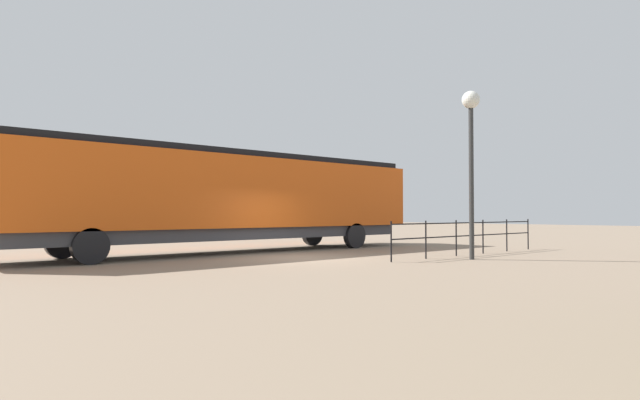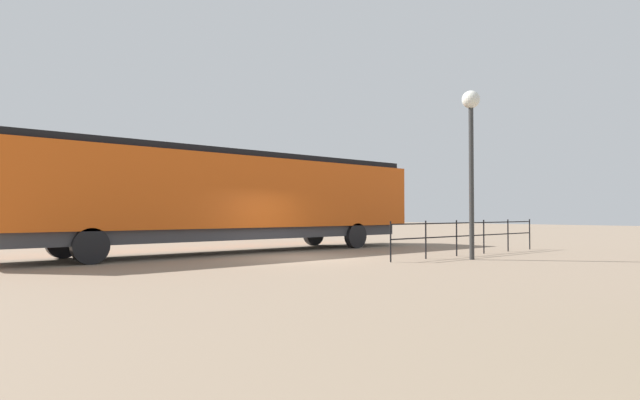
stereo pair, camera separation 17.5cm
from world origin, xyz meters
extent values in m
plane|color=#84705B|center=(0.00, 0.00, 0.00)|extent=(120.00, 120.00, 0.00)
cube|color=#D15114|center=(-3.73, -0.59, 2.34)|extent=(3.15, 17.58, 2.68)
cube|color=black|center=(-3.73, 7.16, 1.94)|extent=(3.03, 2.10, 1.87)
cube|color=black|center=(-3.73, -0.59, 3.80)|extent=(2.84, 16.88, 0.24)
cube|color=#38383D|center=(-3.73, -0.59, 0.78)|extent=(2.84, 16.18, 0.45)
cylinder|color=black|center=(-5.15, 5.04, 0.55)|extent=(0.30, 1.10, 1.10)
cylinder|color=black|center=(-2.30, 5.04, 0.55)|extent=(0.30, 1.10, 1.10)
cylinder|color=black|center=(-5.15, -6.21, 0.55)|extent=(0.30, 1.10, 1.10)
cylinder|color=black|center=(-2.30, -6.21, 0.55)|extent=(0.30, 1.10, 1.10)
cylinder|color=#2D2D2D|center=(4.32, 3.87, 2.58)|extent=(0.16, 0.16, 5.16)
sphere|color=silver|center=(4.32, 3.87, 5.34)|extent=(0.59, 0.59, 0.59)
cube|color=black|center=(3.15, 5.61, 1.19)|extent=(0.04, 8.92, 0.04)
cube|color=black|center=(3.15, 5.61, 0.71)|extent=(0.04, 8.92, 0.04)
cylinder|color=black|center=(3.15, 1.15, 0.65)|extent=(0.05, 0.05, 1.29)
cylinder|color=black|center=(3.15, 2.94, 0.65)|extent=(0.05, 0.05, 1.29)
cylinder|color=black|center=(3.15, 4.72, 0.65)|extent=(0.05, 0.05, 1.29)
cylinder|color=black|center=(3.15, 6.50, 0.65)|extent=(0.05, 0.05, 1.29)
cylinder|color=black|center=(3.15, 8.29, 0.65)|extent=(0.05, 0.05, 1.29)
cylinder|color=black|center=(3.15, 10.07, 0.65)|extent=(0.05, 0.05, 1.29)
camera|label=1|loc=(14.05, -11.55, 1.53)|focal=29.55mm
camera|label=2|loc=(14.16, -11.42, 1.53)|focal=29.55mm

